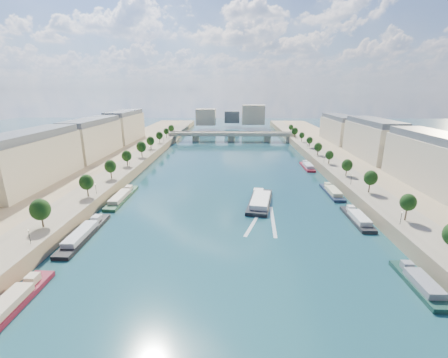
{
  "coord_description": "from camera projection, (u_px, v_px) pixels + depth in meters",
  "views": [
    {
      "loc": [
        1.24,
        -40.0,
        44.67
      ],
      "look_at": [
        -2.66,
        91.87,
        5.0
      ],
      "focal_mm": 24.0,
      "sensor_mm": 36.0,
      "label": 1
    }
  ],
  "objects": [
    {
      "name": "pave_right",
      "position": [
        348.0,
        175.0,
        143.84
      ],
      "size": [
        14.0,
        520.0,
        0.1
      ],
      "primitive_type": "cube",
      "color": "gray",
      "rests_on": "quay_right"
    },
    {
      "name": "bridge",
      "position": [
        231.0,
        135.0,
        266.89
      ],
      "size": [
        112.0,
        12.0,
        8.15
      ],
      "color": "#C1B79E",
      "rests_on": "ground"
    },
    {
      "name": "quay_right",
      "position": [
        379.0,
        180.0,
        144.15
      ],
      "size": [
        44.0,
        520.0,
        5.0
      ],
      "primitive_type": "cube",
      "color": "#9E8460",
      "rests_on": "ground"
    },
    {
      "name": "wake",
      "position": [
        264.0,
        221.0,
        105.98
      ],
      "size": [
        12.33,
        26.02,
        0.04
      ],
      "color": "silver",
      "rests_on": "ground"
    },
    {
      "name": "lamps_right",
      "position": [
        336.0,
        167.0,
        147.97
      ],
      "size": [
        0.36,
        200.36,
        4.28
      ],
      "color": "black",
      "rests_on": "ground"
    },
    {
      "name": "skyline",
      "position": [
        235.0,
        116.0,
        352.73
      ],
      "size": [
        79.0,
        42.0,
        22.0
      ],
      "color": "#B9AD8E",
      "rests_on": "ground"
    },
    {
      "name": "moored_barges_right",
      "position": [
        358.0,
        220.0,
        104.84
      ],
      "size": [
        5.0,
        167.3,
        3.6
      ],
      "color": "black",
      "rests_on": "ground"
    },
    {
      "name": "pave_left",
      "position": [
        114.0,
        173.0,
        147.06
      ],
      "size": [
        14.0,
        520.0,
        0.1
      ],
      "primitive_type": "cube",
      "color": "gray",
      "rests_on": "quay_left"
    },
    {
      "name": "trees_left",
      "position": [
        119.0,
        162.0,
        147.36
      ],
      "size": [
        4.8,
        268.8,
        8.26
      ],
      "color": "#382B1E",
      "rests_on": "ground"
    },
    {
      "name": "quay_left",
      "position": [
        85.0,
        178.0,
        148.22
      ],
      "size": [
        44.0,
        520.0,
        5.0
      ],
      "primitive_type": "cube",
      "color": "#9E8460",
      "rests_on": "ground"
    },
    {
      "name": "moored_barges_left",
      "position": [
        64.0,
        254.0,
        83.04
      ],
      "size": [
        5.0,
        126.6,
        3.6
      ],
      "color": "#192238",
      "rests_on": "ground"
    },
    {
      "name": "buildings_right",
      "position": [
        398.0,
        147.0,
        151.25
      ],
      "size": [
        16.0,
        226.0,
        23.2
      ],
      "color": "#B9AD8E",
      "rests_on": "ground"
    },
    {
      "name": "buildings_left",
      "position": [
        68.0,
        146.0,
        156.06
      ],
      "size": [
        16.0,
        226.0,
        23.2
      ],
      "color": "#B9AD8E",
      "rests_on": "ground"
    },
    {
      "name": "trees_right",
      "position": [
        338.0,
        159.0,
        151.91
      ],
      "size": [
        4.8,
        268.8,
        8.26
      ],
      "color": "#382B1E",
      "rests_on": "ground"
    },
    {
      "name": "tour_barge",
      "position": [
        260.0,
        201.0,
        121.55
      ],
      "size": [
        13.2,
        29.39,
        3.85
      ],
      "rotation": [
        0.0,
        0.0,
        -0.19
      ],
      "color": "black",
      "rests_on": "ground"
    },
    {
      "name": "ground",
      "position": [
        230.0,
        184.0,
        146.91
      ],
      "size": [
        700.0,
        700.0,
        0.0
      ],
      "primitive_type": "plane",
      "color": "#0C2738",
      "rests_on": "ground"
    },
    {
      "name": "lamps_left",
      "position": [
        115.0,
        173.0,
        136.58
      ],
      "size": [
        0.36,
        200.36,
        4.28
      ],
      "color": "black",
      "rests_on": "ground"
    }
  ]
}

